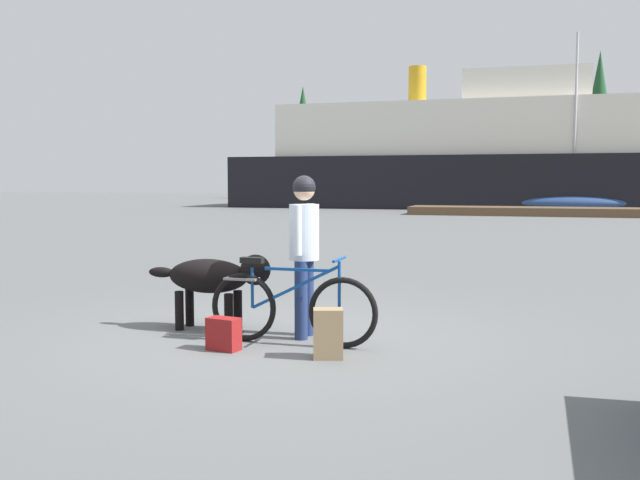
% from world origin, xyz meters
% --- Properties ---
extents(ground_plane, '(160.00, 160.00, 0.00)m').
position_xyz_m(ground_plane, '(0.00, 0.00, 0.00)').
color(ground_plane, '#595B5B').
extents(bicycle, '(1.81, 0.44, 0.92)m').
position_xyz_m(bicycle, '(0.26, -0.27, 0.39)').
color(bicycle, black).
rests_on(bicycle, ground_plane).
extents(person_cyclist, '(0.32, 0.53, 1.74)m').
position_xyz_m(person_cyclist, '(0.28, 0.10, 1.06)').
color(person_cyclist, navy).
rests_on(person_cyclist, ground_plane).
extents(dog, '(1.50, 0.45, 0.87)m').
position_xyz_m(dog, '(-0.79, 0.16, 0.60)').
color(dog, black).
rests_on(dog, ground_plane).
extents(backpack, '(0.33, 0.28, 0.48)m').
position_xyz_m(backpack, '(0.79, -0.71, 0.24)').
color(backpack, '#8C7251').
rests_on(backpack, ground_plane).
extents(handbag_pannier, '(0.35, 0.23, 0.33)m').
position_xyz_m(handbag_pannier, '(-0.30, -0.70, 0.16)').
color(handbag_pannier, maroon).
rests_on(handbag_pannier, ground_plane).
extents(dock_pier, '(14.41, 2.51, 0.40)m').
position_xyz_m(dock_pier, '(3.74, 28.85, 0.20)').
color(dock_pier, brown).
rests_on(dock_pier, ground_plane).
extents(ferry_boat, '(29.69, 7.31, 8.76)m').
position_xyz_m(ferry_boat, '(-0.98, 37.61, 3.08)').
color(ferry_boat, black).
rests_on(ferry_boat, ground_plane).
extents(sailboat_moored, '(6.50, 1.82, 9.70)m').
position_xyz_m(sailboat_moored, '(4.52, 34.45, 0.53)').
color(sailboat_moored, navy).
rests_on(sailboat_moored, ground_plane).
extents(pine_tree_far_left, '(3.17, 3.17, 10.38)m').
position_xyz_m(pine_tree_far_left, '(-18.34, 56.13, 6.30)').
color(pine_tree_far_left, '#4C331E').
rests_on(pine_tree_far_left, ground_plane).
extents(pine_tree_center, '(3.02, 3.02, 8.76)m').
position_xyz_m(pine_tree_center, '(4.18, 56.64, 5.52)').
color(pine_tree_center, '#4C331E').
rests_on(pine_tree_center, ground_plane).
extents(pine_tree_mid_back, '(3.12, 3.12, 12.76)m').
position_xyz_m(pine_tree_mid_back, '(7.49, 58.98, 8.05)').
color(pine_tree_mid_back, '#4C331E').
rests_on(pine_tree_mid_back, ground_plane).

